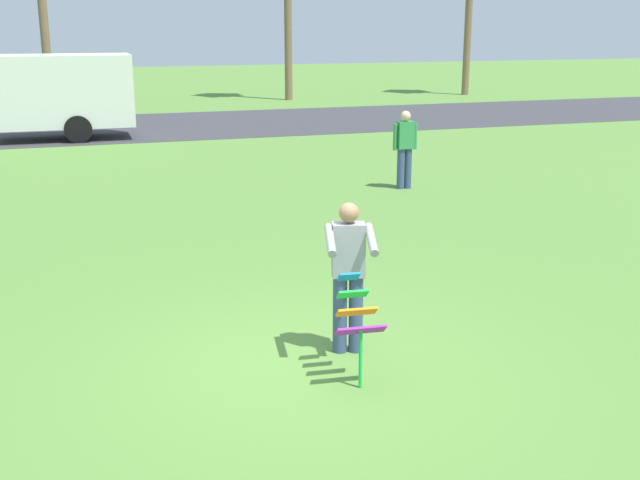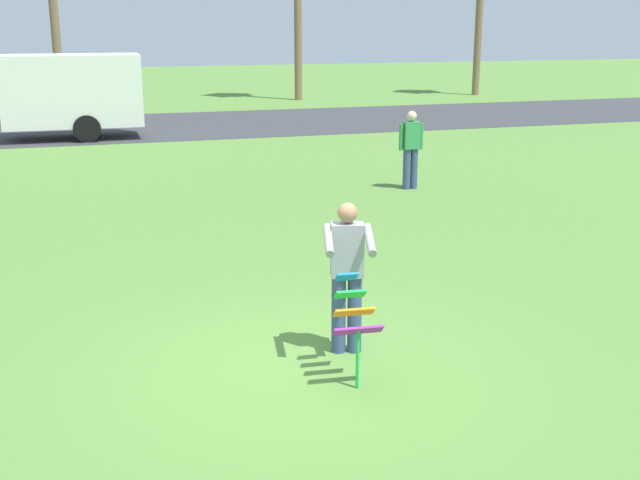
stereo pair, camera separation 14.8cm
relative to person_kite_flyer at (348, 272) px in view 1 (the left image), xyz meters
name	(u,v)px [view 1 (the left image)]	position (x,y,z in m)	size (l,w,h in m)	color
ground_plane	(306,363)	(-0.54, -0.15, -0.95)	(120.00, 120.00, 0.00)	#568438
road_strip	(128,127)	(-0.54, 21.00, -0.95)	(120.00, 8.00, 0.01)	#38383D
person_kite_flyer	(348,272)	(0.00, 0.00, 0.00)	(0.66, 0.74, 1.73)	#384772
kite_held	(357,315)	(-0.18, -0.73, -0.22)	(0.52, 0.66, 1.10)	blue
parked_truck_white_box	(35,95)	(-3.49, 18.60, 0.46)	(6.73, 2.19, 2.62)	silver
person_walker_near	(405,147)	(4.35, 8.19, -0.02)	(0.57, 0.22, 1.73)	#384772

